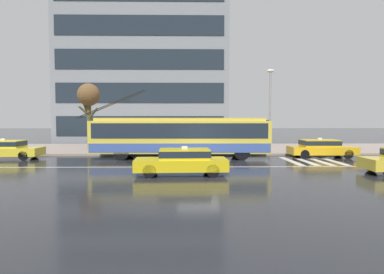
{
  "coord_description": "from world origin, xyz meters",
  "views": [
    {
      "loc": [
        -0.71,
        -19.54,
        2.7
      ],
      "look_at": [
        -0.35,
        3.07,
        1.47
      ],
      "focal_mm": 30.49,
      "sensor_mm": 36.0,
      "label": 1
    }
  ],
  "objects": [
    {
      "name": "crosswalk_stripe_inner_a",
      "position": [
        6.94,
        1.31,
        0.0
      ],
      "size": [
        0.44,
        4.4,
        0.01
      ],
      "primitive_type": "cube",
      "color": "beige",
      "rests_on": "ground_plane"
    },
    {
      "name": "street_lamp",
      "position": [
        5.7,
        5.47,
        3.94
      ],
      "size": [
        0.6,
        0.32,
        6.39
      ],
      "color": "gray",
      "rests_on": "sidewalk_slab"
    },
    {
      "name": "street_tree_bare",
      "position": [
        -8.69,
        7.19,
        4.49
      ],
      "size": [
        1.83,
        1.83,
        5.48
      ],
      "color": "#4F4A25",
      "rests_on": "sidewalk_slab"
    },
    {
      "name": "pedestrian_at_shelter",
      "position": [
        -2.5,
        6.29,
        1.72
      ],
      "size": [
        1.55,
        1.55,
        1.93
      ],
      "color": "brown",
      "rests_on": "sidewalk_slab"
    },
    {
      "name": "crosswalk_stripe_center",
      "position": [
        7.84,
        1.31,
        0.0
      ],
      "size": [
        0.44,
        4.4,
        0.01
      ],
      "primitive_type": "cube",
      "color": "beige",
      "rests_on": "ground_plane"
    },
    {
      "name": "sidewalk_slab",
      "position": [
        0.0,
        9.63,
        0.07
      ],
      "size": [
        80.0,
        10.0,
        0.14
      ],
      "primitive_type": "cube",
      "color": "gray",
      "rests_on": "ground_plane"
    },
    {
      "name": "taxi_oncoming_near",
      "position": [
        -0.93,
        -3.77,
        0.7
      ],
      "size": [
        4.52,
        1.93,
        1.39
      ],
      "color": "yellow",
      "rests_on": "ground_plane"
    },
    {
      "name": "trolleybus",
      "position": [
        -1.14,
        3.03,
        1.55
      ],
      "size": [
        13.16,
        2.65,
        4.74
      ],
      "color": "gold",
      "rests_on": "ground_plane"
    },
    {
      "name": "crosswalk_stripe_edge_near",
      "position": [
        6.04,
        1.31,
        0.0
      ],
      "size": [
        0.44,
        4.4,
        0.01
      ],
      "primitive_type": "cube",
      "color": "beige",
      "rests_on": "ground_plane"
    },
    {
      "name": "bus_shelter",
      "position": [
        -1.56,
        6.65,
        2.09
      ],
      "size": [
        4.08,
        1.75,
        2.59
      ],
      "color": "gray",
      "rests_on": "sidewalk_slab"
    },
    {
      "name": "crosswalk_stripe_inner_b",
      "position": [
        8.74,
        1.31,
        0.0
      ],
      "size": [
        0.44,
        4.4,
        0.01
      ],
      "primitive_type": "cube",
      "color": "beige",
      "rests_on": "ground_plane"
    },
    {
      "name": "lane_centre_line",
      "position": [
        0.0,
        -1.2,
        0.0
      ],
      "size": [
        72.0,
        0.14,
        0.01
      ],
      "primitive_type": "cube",
      "color": "silver",
      "rests_on": "ground_plane"
    },
    {
      "name": "pedestrian_walking_past",
      "position": [
        -3.76,
        6.09,
        1.69
      ],
      "size": [
        1.17,
        1.17,
        1.96
      ],
      "color": "#1F214D",
      "rests_on": "sidewalk_slab"
    },
    {
      "name": "taxi_ahead_of_bus",
      "position": [
        8.81,
        3.3,
        0.7
      ],
      "size": [
        4.59,
        1.85,
        1.39
      ],
      "color": "gold",
      "rests_on": "ground_plane"
    },
    {
      "name": "office_tower_corner_left",
      "position": [
        -5.75,
        20.96,
        9.23
      ],
      "size": [
        19.59,
        10.5,
        18.43
      ],
      "color": "gray",
      "rests_on": "ground_plane"
    },
    {
      "name": "pedestrian_approaching_curb",
      "position": [
        -3.21,
        5.01,
        1.73
      ],
      "size": [
        1.32,
        1.32,
        1.97
      ],
      "color": "#4F4B4E",
      "rests_on": "sidewalk_slab"
    },
    {
      "name": "ground_plane",
      "position": [
        0.0,
        0.0,
        0.0
      ],
      "size": [
        160.0,
        160.0,
        0.0
      ],
      "primitive_type": "plane",
      "color": "#23242A"
    },
    {
      "name": "taxi_queued_behind_bus",
      "position": [
        -13.1,
        2.77,
        0.7
      ],
      "size": [
        4.64,
        1.82,
        1.39
      ],
      "color": "yellow",
      "rests_on": "ground_plane"
    }
  ]
}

